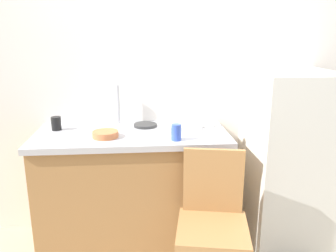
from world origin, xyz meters
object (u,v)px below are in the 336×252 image
at_px(refrigerator, 287,160).
at_px(cup_blue, 176,132).
at_px(cup_white, 209,120).
at_px(cup_black, 56,123).
at_px(terracotta_bowl, 105,134).
at_px(hotplate, 145,125).
at_px(chair, 213,220).
at_px(dish_tray, 180,127).

relative_size(refrigerator, cup_blue, 12.28).
height_order(cup_white, cup_black, cup_white).
bearing_deg(refrigerator, cup_blue, -166.74).
distance_m(terracotta_bowl, hotplate, 0.36).
xyz_separation_m(chair, hotplate, (-0.37, 0.68, 0.39)).
distance_m(chair, cup_black, 1.26).
distance_m(terracotta_bowl, cup_blue, 0.47).
height_order(hotplate, cup_black, cup_black).
distance_m(chair, terracotta_bowl, 0.87).
distance_m(dish_tray, hotplate, 0.27).
height_order(refrigerator, chair, refrigerator).
distance_m(chair, dish_tray, 0.70).
bearing_deg(refrigerator, hotplate, 171.92).
xyz_separation_m(refrigerator, cup_blue, (-0.84, -0.20, 0.29)).
xyz_separation_m(cup_white, cup_black, (-1.09, 0.01, -0.00)).
xyz_separation_m(terracotta_bowl, cup_white, (0.73, 0.20, 0.03)).
bearing_deg(terracotta_bowl, hotplate, 42.57).
bearing_deg(dish_tray, terracotta_bowl, -166.63).
distance_m(cup_white, cup_blue, 0.40).
height_order(dish_tray, hotplate, dish_tray).
height_order(chair, terracotta_bowl, terracotta_bowl).
bearing_deg(refrigerator, terracotta_bowl, -175.70).
relative_size(chair, terracotta_bowl, 5.20).
bearing_deg(cup_black, chair, -32.74).
distance_m(dish_tray, cup_black, 0.87).
bearing_deg(chair, dish_tray, 114.07).
bearing_deg(terracotta_bowl, refrigerator, 4.30).
xyz_separation_m(dish_tray, cup_blue, (-0.05, -0.22, 0.03)).
height_order(cup_white, cup_blue, cup_blue).
relative_size(cup_white, cup_black, 1.06).
relative_size(refrigerator, hotplate, 7.60).
bearing_deg(refrigerator, dish_tray, 178.39).
xyz_separation_m(chair, cup_white, (0.09, 0.63, 0.43)).
bearing_deg(cup_blue, cup_white, 47.92).
height_order(chair, cup_white, cup_white).
relative_size(dish_tray, cup_blue, 2.66).
height_order(refrigerator, dish_tray, refrigerator).
distance_m(refrigerator, dish_tray, 0.84).
relative_size(refrigerator, dish_tray, 4.62).
distance_m(dish_tray, terracotta_bowl, 0.52).
bearing_deg(cup_white, chair, -98.05).
bearing_deg(terracotta_bowl, cup_white, 15.23).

